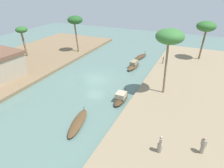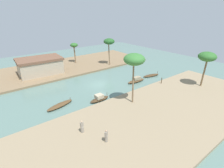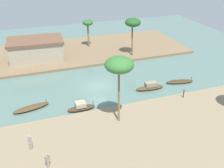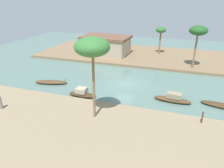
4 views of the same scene
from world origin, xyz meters
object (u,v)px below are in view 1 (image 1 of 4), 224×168
at_px(sampan_foreground, 134,65).
at_px(palm_tree_left_far, 206,27).
at_px(person_on_near_bank, 160,146).
at_px(mooring_post, 163,60).
at_px(palm_tree_right_short, 75,21).
at_px(palm_tree_right_tall, 22,31).
at_px(palm_tree_left_near, 170,37).
at_px(person_by_mooring, 203,146).
at_px(sampan_upstream_small, 121,98).
at_px(sampan_open_hull, 140,57).
at_px(sampan_with_tall_canopy, 78,123).

distance_m(sampan_foreground, palm_tree_left_far, 13.55).
distance_m(person_on_near_bank, mooring_post, 20.08).
distance_m(mooring_post, palm_tree_right_short, 17.56).
relative_size(palm_tree_right_tall, palm_tree_right_short, 0.79).
bearing_deg(palm_tree_left_near, palm_tree_right_tall, 82.34).
distance_m(mooring_post, palm_tree_left_far, 8.91).
bearing_deg(person_by_mooring, palm_tree_left_near, -3.06).
distance_m(person_on_near_bank, person_by_mooring, 3.32).
bearing_deg(palm_tree_right_tall, palm_tree_left_near, -97.66).
distance_m(sampan_upstream_small, person_by_mooring, 10.38).
distance_m(palm_tree_left_near, palm_tree_left_far, 15.26).
xyz_separation_m(sampan_foreground, palm_tree_right_tall, (-3.66, 19.68, 4.52)).
xyz_separation_m(person_by_mooring, palm_tree_right_short, (18.29, 23.54, 5.14)).
height_order(sampan_foreground, sampan_open_hull, sampan_foreground).
relative_size(sampan_with_tall_canopy, palm_tree_left_near, 0.61).
xyz_separation_m(person_on_near_bank, mooring_post, (19.73, 3.72, -0.04)).
bearing_deg(palm_tree_right_short, palm_tree_left_far, -77.06).
distance_m(sampan_with_tall_canopy, sampan_upstream_small, 6.25).
distance_m(sampan_open_hull, person_by_mooring, 23.75).
bearing_deg(sampan_upstream_small, mooring_post, -10.22).
height_order(sampan_upstream_small, person_by_mooring, person_by_mooring).
height_order(sampan_open_hull, palm_tree_left_near, palm_tree_left_near).
bearing_deg(palm_tree_left_far, sampan_open_hull, 104.33).
height_order(palm_tree_left_far, palm_tree_right_tall, palm_tree_left_far).
bearing_deg(palm_tree_right_short, sampan_foreground, -101.52).
relative_size(sampan_foreground, person_on_near_bank, 2.68).
distance_m(sampan_open_hull, person_on_near_bank, 23.61).
distance_m(sampan_with_tall_canopy, palm_tree_right_tall, 23.76).
relative_size(sampan_foreground, sampan_open_hull, 0.99).
xyz_separation_m(mooring_post, palm_tree_right_tall, (-6.39, 23.87, 3.92)).
relative_size(person_on_near_bank, palm_tree_right_tall, 0.30).
xyz_separation_m(palm_tree_left_near, palm_tree_right_tall, (3.48, 25.85, -2.27)).
bearing_deg(palm_tree_left_far, sampan_foreground, 128.41).
bearing_deg(sampan_with_tall_canopy, person_on_near_bank, -108.01).
relative_size(sampan_upstream_small, palm_tree_right_tall, 0.66).
distance_m(sampan_with_tall_canopy, person_on_near_bank, 8.14).
bearing_deg(person_on_near_bank, sampan_foreground, -162.03).
bearing_deg(sampan_open_hull, mooring_post, -107.32).
relative_size(sampan_with_tall_canopy, person_on_near_bank, 2.95).
relative_size(sampan_with_tall_canopy, person_by_mooring, 3.04).
relative_size(sampan_with_tall_canopy, palm_tree_right_tall, 0.88).
distance_m(sampan_open_hull, palm_tree_left_near, 15.54).
relative_size(person_by_mooring, palm_tree_left_near, 0.20).
bearing_deg(palm_tree_left_far, person_on_near_bank, 175.90).
height_order(palm_tree_left_far, palm_tree_right_short, palm_tree_right_short).
bearing_deg(person_by_mooring, sampan_open_hull, -3.65).
bearing_deg(palm_tree_right_short, person_by_mooring, -127.86).
height_order(sampan_upstream_small, sampan_open_hull, sampan_upstream_small).
bearing_deg(palm_tree_right_short, person_on_near_bank, -133.70).
bearing_deg(person_by_mooring, palm_tree_left_far, -29.07).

